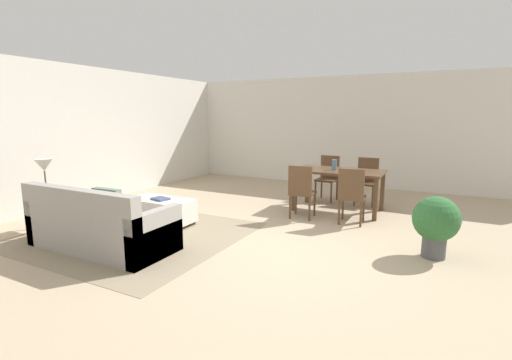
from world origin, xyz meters
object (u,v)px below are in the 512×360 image
Objects in this scene: table_lamp at (44,167)px; vase_centerpiece at (334,165)px; dining_chair_near_right at (352,193)px; dining_chair_far_right at (367,178)px; couch at (100,227)px; dining_chair_far_left at (328,175)px; side_table at (48,202)px; book_on_ottoman at (160,199)px; potted_plant at (436,222)px; dining_table at (339,175)px; ottoman_table at (160,210)px; dining_chair_near_left at (301,189)px.

table_lamp is 2.71× the size of vase_centerpiece.
dining_chair_near_right is 1.54m from dining_chair_far_right.
dining_chair_far_left is at bearing 66.24° from couch.
side_table is 0.54m from table_lamp.
potted_plant is (3.93, 0.53, 0.02)m from book_on_ottoman.
dining_chair_near_right is at bearing -56.16° from vase_centerpiece.
vase_centerpiece is at bearing 42.77° from table_lamp.
dining_chair_near_right and dining_chair_far_right have the same top height.
dining_chair_near_right reaches higher than dining_table.
table_lamp reaches higher than dining_chair_far_right.
couch is 1.18m from book_on_ottoman.
ottoman_table is at bearing -152.87° from dining_chair_near_right.
couch reaches higher than dining_table.
dining_table is 1.71× the size of dining_chair_far_left.
couch is 2.16× the size of dining_chair_near_right.
dining_chair_near_right is 1.19× the size of potted_plant.
vase_centerpiece is (0.34, -0.82, 0.34)m from dining_chair_far_left.
dining_chair_near_left is 1.77m from dining_chair_far_right.
potted_plant reaches higher than ottoman_table.
dining_chair_near_right is 1.00× the size of dining_chair_far_right.
ottoman_table is 1.18× the size of dining_chair_far_left.
dining_chair_near_left is (3.14, 2.42, -0.48)m from table_lamp.
dining_chair_near_right is at bearing -88.00° from dining_chair_far_right.
ottoman_table is 3.21m from dining_table.
side_table is 1.12× the size of table_lamp.
ottoman_table is at bearing -136.76° from dining_table.
couch reaches higher than book_on_ottoman.
table_lamp is 4.70m from dining_chair_near_right.
dining_chair_near_left is 4.76× the size of vase_centerpiece.
side_table is at bearing -127.84° from dining_chair_far_left.
couch is 4.05m from vase_centerpiece.
side_table is (-1.29, 0.15, 0.16)m from couch.
dining_chair_far_right reaches higher than potted_plant.
potted_plant is (1.66, -1.70, -0.20)m from dining_table.
potted_plant is at bearing 23.37° from couch.
table_lamp is 2.02× the size of book_on_ottoman.
dining_chair_near_right is 4.76× the size of vase_centerpiece.
potted_plant is (2.07, -0.87, -0.06)m from dining_chair_near_left.
table_lamp is at bearing -148.18° from dining_chair_near_right.
side_table is 4.82m from dining_table.
ottoman_table is at bearing 92.48° from couch.
potted_plant reaches higher than book_on_ottoman.
dining_chair_far_right is 1.19× the size of potted_plant.
dining_table is 2.38m from potted_plant.
dining_chair_far_left is (3.13, 4.03, -0.48)m from table_lamp.
dining_chair_far_right is at bearing -2.01° from dining_chair_far_left.
book_on_ottoman is at bearing -143.01° from dining_chair_near_left.
dining_chair_near_left is (1.91, 1.35, 0.28)m from ottoman_table.
dining_table reaches higher than side_table.
dining_chair_near_right is 3.05m from book_on_ottoman.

